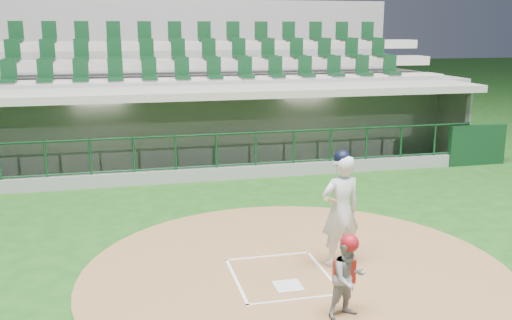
% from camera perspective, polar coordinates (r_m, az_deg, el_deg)
% --- Properties ---
extents(ground, '(120.00, 120.00, 0.00)m').
position_cam_1_polar(ground, '(9.82, 2.02, -10.89)').
color(ground, '#164413').
rests_on(ground, ground).
extents(dirt_circle, '(7.20, 7.20, 0.01)m').
position_cam_1_polar(dirt_circle, '(9.72, 4.08, -11.13)').
color(dirt_circle, brown).
rests_on(dirt_circle, ground).
extents(home_plate, '(0.43, 0.43, 0.02)m').
position_cam_1_polar(home_plate, '(9.20, 3.22, -12.48)').
color(home_plate, silver).
rests_on(home_plate, dirt_circle).
extents(batter_box_chalk, '(1.55, 1.80, 0.01)m').
position_cam_1_polar(batter_box_chalk, '(9.55, 2.52, -11.50)').
color(batter_box_chalk, white).
rests_on(batter_box_chalk, ground).
extents(dugout_structure, '(16.40, 3.70, 3.00)m').
position_cam_1_polar(dugout_structure, '(16.91, -4.90, 2.73)').
color(dugout_structure, gray).
rests_on(dugout_structure, ground).
extents(seating_deck, '(17.00, 6.72, 5.15)m').
position_cam_1_polar(seating_deck, '(19.86, -6.42, 5.60)').
color(seating_deck, gray).
rests_on(seating_deck, ground).
extents(batter, '(0.92, 0.92, 2.02)m').
position_cam_1_polar(batter, '(9.73, 8.45, -4.86)').
color(batter, silver).
rests_on(batter, dirt_circle).
extents(catcher, '(0.65, 0.56, 1.22)m').
position_cam_1_polar(catcher, '(8.19, 9.20, -11.40)').
color(catcher, gray).
rests_on(catcher, dirt_circle).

